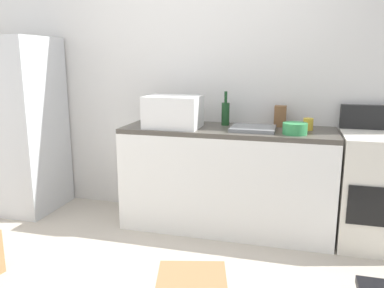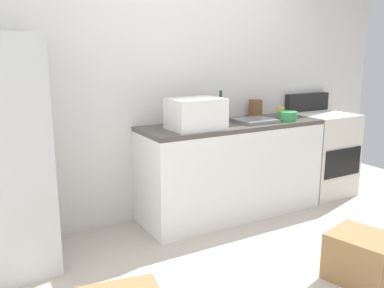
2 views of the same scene
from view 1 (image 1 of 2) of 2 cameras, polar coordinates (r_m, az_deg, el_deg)
wall_back at (r=3.69m, az=1.68°, el=9.62°), size 5.00×0.10×2.60m
kitchen_counter at (r=3.44m, az=5.12°, el=-5.05°), size 1.80×0.60×0.90m
refrigerator at (r=4.16m, az=-23.92°, el=2.51°), size 0.68×0.66×1.68m
stove_oven at (r=3.46m, az=25.58°, el=-5.88°), size 0.60×0.61×1.10m
microwave at (r=3.33m, az=-2.79°, el=4.74°), size 0.46×0.34×0.27m
sink_basin at (r=3.24m, az=8.95°, el=2.25°), size 0.36×0.32×0.03m
wine_bottle at (r=3.45m, az=4.93°, el=4.56°), size 0.07×0.07×0.30m
coffee_mug at (r=3.35m, az=16.67°, el=2.81°), size 0.08×0.08×0.10m
knife_block at (r=3.46m, az=12.81°, el=3.99°), size 0.10×0.10×0.18m
mixing_bowl at (r=3.13m, az=14.86°, el=2.21°), size 0.19×0.19×0.09m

